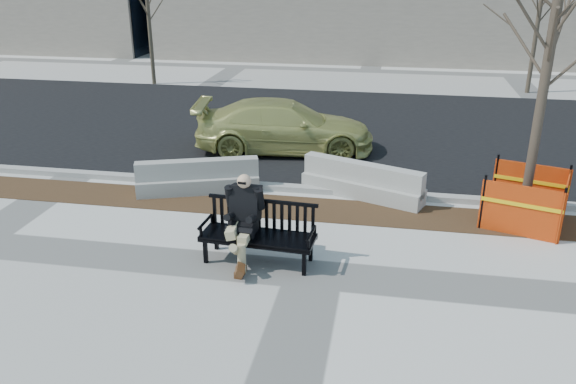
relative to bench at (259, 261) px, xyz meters
name	(u,v)px	position (x,y,z in m)	size (l,w,h in m)	color
ground	(314,274)	(0.99, -0.26, 0.00)	(120.00, 120.00, 0.00)	beige
mulch_strip	(331,211)	(0.99, 2.34, 0.00)	(40.00, 1.20, 0.02)	#47301C
asphalt_street	(354,129)	(0.99, 8.54, 0.00)	(60.00, 10.40, 0.01)	black
curb	(336,191)	(0.99, 3.29, 0.06)	(60.00, 0.25, 0.12)	#9E9B93
bench	(259,261)	(0.00, 0.00, 0.00)	(1.95, 0.70, 1.04)	black
seated_man	(244,258)	(-0.26, 0.07, 0.00)	(0.64, 1.07, 1.50)	black
tree_fence	(521,222)	(4.70, 2.45, 0.00)	(2.16, 2.16, 5.41)	#FF4B10
sedan	(285,151)	(-0.68, 6.07, 0.00)	(1.89, 4.65, 1.35)	tan
jersey_barrier_left	(199,192)	(-2.00, 2.83, 0.00)	(2.63, 0.53, 0.75)	gray
jersey_barrier_right	(362,197)	(1.54, 3.21, 0.00)	(2.69, 0.54, 0.77)	#A9A79E
far_tree_left	(154,84)	(-7.55, 13.87, 0.00)	(1.75, 1.75, 4.71)	#4D4232
far_tree_right	(527,93)	(7.10, 14.80, 0.00)	(1.81, 1.81, 4.90)	#4A3E2F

